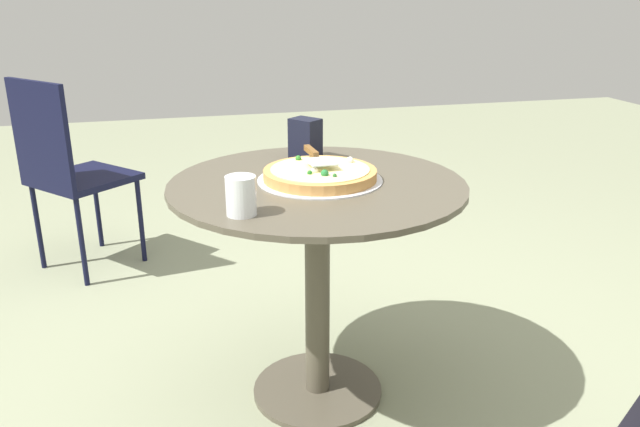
{
  "coord_description": "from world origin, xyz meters",
  "views": [
    {
      "loc": [
        -1.78,
        0.45,
        1.3
      ],
      "look_at": [
        0.01,
        -0.01,
        0.64
      ],
      "focal_mm": 35.7,
      "sensor_mm": 36.0,
      "label": 1
    }
  ],
  "objects_px": {
    "patio_chair_near": "(67,165)",
    "pizza_server": "(316,156)",
    "napkin_dispenser": "(305,139)",
    "pizza_on_tray": "(320,175)",
    "patio_table": "(317,241)",
    "drinking_cup": "(241,196)"
  },
  "relations": [
    {
      "from": "patio_chair_near",
      "to": "patio_table",
      "type": "bearing_deg",
      "value": -145.03
    },
    {
      "from": "pizza_on_tray",
      "to": "napkin_dispenser",
      "type": "relative_size",
      "value": 2.74
    },
    {
      "from": "patio_table",
      "to": "napkin_dispenser",
      "type": "height_order",
      "value": "napkin_dispenser"
    },
    {
      "from": "pizza_on_tray",
      "to": "patio_chair_near",
      "type": "xyz_separation_m",
      "value": [
        1.23,
        0.88,
        -0.24
      ]
    },
    {
      "from": "patio_table",
      "to": "patio_chair_near",
      "type": "bearing_deg",
      "value": 34.97
    },
    {
      "from": "pizza_on_tray",
      "to": "pizza_server",
      "type": "xyz_separation_m",
      "value": [
        0.06,
        -0.0,
        0.04
      ]
    },
    {
      "from": "patio_table",
      "to": "pizza_on_tray",
      "type": "relative_size",
      "value": 2.37
    },
    {
      "from": "napkin_dispenser",
      "to": "patio_chair_near",
      "type": "height_order",
      "value": "patio_chair_near"
    },
    {
      "from": "napkin_dispenser",
      "to": "pizza_on_tray",
      "type": "bearing_deg",
      "value": 138.84
    },
    {
      "from": "drinking_cup",
      "to": "patio_table",
      "type": "bearing_deg",
      "value": -48.09
    },
    {
      "from": "drinking_cup",
      "to": "napkin_dispenser",
      "type": "relative_size",
      "value": 0.74
    },
    {
      "from": "pizza_on_tray",
      "to": "pizza_server",
      "type": "height_order",
      "value": "pizza_server"
    },
    {
      "from": "patio_table",
      "to": "pizza_server",
      "type": "height_order",
      "value": "pizza_server"
    },
    {
      "from": "napkin_dispenser",
      "to": "drinking_cup",
      "type": "bearing_deg",
      "value": 112.64
    },
    {
      "from": "pizza_server",
      "to": "patio_chair_near",
      "type": "height_order",
      "value": "patio_chair_near"
    },
    {
      "from": "patio_table",
      "to": "drinking_cup",
      "type": "xyz_separation_m",
      "value": [
        -0.23,
        0.26,
        0.24
      ]
    },
    {
      "from": "pizza_on_tray",
      "to": "pizza_server",
      "type": "distance_m",
      "value": 0.07
    },
    {
      "from": "drinking_cup",
      "to": "pizza_server",
      "type": "bearing_deg",
      "value": -41.76
    },
    {
      "from": "pizza_server",
      "to": "napkin_dispenser",
      "type": "relative_size",
      "value": 1.53
    },
    {
      "from": "patio_chair_near",
      "to": "pizza_server",
      "type": "bearing_deg",
      "value": -142.96
    },
    {
      "from": "patio_table",
      "to": "pizza_server",
      "type": "relative_size",
      "value": 4.24
    },
    {
      "from": "napkin_dispenser",
      "to": "patio_table",
      "type": "bearing_deg",
      "value": 136.52
    }
  ]
}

